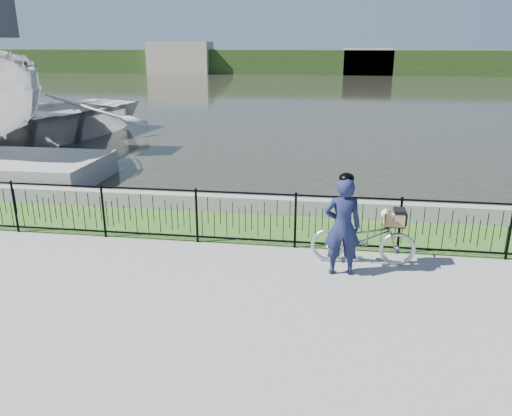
# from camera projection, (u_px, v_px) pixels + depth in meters

# --- Properties ---
(ground) EXTENTS (120.00, 120.00, 0.00)m
(ground) POSITION_uv_depth(u_px,v_px,m) (230.00, 280.00, 8.64)
(ground) COLOR gray
(ground) RESTS_ON ground
(grass_strip) EXTENTS (60.00, 2.00, 0.01)m
(grass_strip) POSITION_uv_depth(u_px,v_px,m) (253.00, 227.00, 11.08)
(grass_strip) COLOR #345E1D
(grass_strip) RESTS_ON ground
(water) EXTENTS (120.00, 120.00, 0.00)m
(water) POSITION_uv_depth(u_px,v_px,m) (311.00, 94.00, 39.62)
(water) COLOR #27281E
(water) RESTS_ON ground
(quay_wall) EXTENTS (60.00, 0.30, 0.40)m
(quay_wall) POSITION_uv_depth(u_px,v_px,m) (259.00, 205.00, 11.96)
(quay_wall) COLOR gray
(quay_wall) RESTS_ON ground
(fence) EXTENTS (14.00, 0.06, 1.15)m
(fence) POSITION_uv_depth(u_px,v_px,m) (245.00, 218.00, 9.96)
(fence) COLOR black
(fence) RESTS_ON ground
(far_treeline) EXTENTS (120.00, 6.00, 3.00)m
(far_treeline) POSITION_uv_depth(u_px,v_px,m) (320.00, 62.00, 64.49)
(far_treeline) COLOR #294319
(far_treeline) RESTS_ON ground
(far_building_left) EXTENTS (8.00, 4.00, 4.00)m
(far_building_left) POSITION_uv_depth(u_px,v_px,m) (181.00, 58.00, 64.93)
(far_building_left) COLOR #A19581
(far_building_left) RESTS_ON ground
(far_building_right) EXTENTS (6.00, 3.00, 3.20)m
(far_building_right) POSITION_uv_depth(u_px,v_px,m) (368.00, 62.00, 62.23)
(far_building_right) COLOR #A19581
(far_building_right) RESTS_ON ground
(bicycle_rig) EXTENTS (1.90, 0.66, 1.10)m
(bicycle_rig) POSITION_uv_depth(u_px,v_px,m) (364.00, 237.00, 9.15)
(bicycle_rig) COLOR #AAAFB6
(bicycle_rig) RESTS_ON ground
(cyclist) EXTENTS (0.68, 0.48, 1.83)m
(cyclist) POSITION_uv_depth(u_px,v_px,m) (342.00, 225.00, 8.62)
(cyclist) COLOR #161B3C
(cyclist) RESTS_ON ground
(boat_far) EXTENTS (9.81, 11.44, 2.00)m
(boat_far) POSITION_uv_depth(u_px,v_px,m) (33.00, 117.00, 20.50)
(boat_far) COLOR silver
(boat_far) RESTS_ON water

